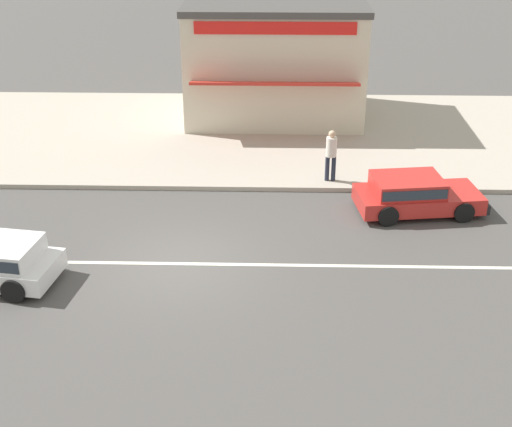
{
  "coord_description": "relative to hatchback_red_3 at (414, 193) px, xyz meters",
  "views": [
    {
      "loc": [
        2.38,
        -15.85,
        9.31
      ],
      "look_at": [
        1.94,
        1.36,
        0.8
      ],
      "focal_mm": 50.0,
      "sensor_mm": 36.0,
      "label": 1
    }
  ],
  "objects": [
    {
      "name": "hatchback_red_3",
      "position": [
        0.0,
        0.0,
        0.0
      ],
      "size": [
        3.88,
        2.15,
        1.1
      ],
      "color": "red",
      "rests_on": "ground"
    },
    {
      "name": "shopfront_corner_warung",
      "position": [
        -4.13,
        8.59,
        1.81
      ],
      "size": [
        6.86,
        5.77,
        4.49
      ],
      "color": "beige",
      "rests_on": "kerb_strip"
    },
    {
      "name": "lane_centre_stripe",
      "position": [
        -6.53,
        -3.24,
        -0.59
      ],
      "size": [
        50.4,
        0.14,
        0.01
      ],
      "primitive_type": "cube",
      "color": "silver",
      "rests_on": "ground"
    },
    {
      "name": "kerb_strip",
      "position": [
        -6.53,
        6.3,
        -0.51
      ],
      "size": [
        68.0,
        10.0,
        0.15
      ],
      "primitive_type": "cube",
      "color": "#ADA393",
      "rests_on": "ground"
    },
    {
      "name": "pedestrian_by_shop",
      "position": [
        -2.33,
        1.91,
        0.54
      ],
      "size": [
        0.34,
        0.34,
        1.68
      ],
      "color": "#232838",
      "rests_on": "kerb_strip"
    },
    {
      "name": "ground_plane",
      "position": [
        -6.53,
        -3.24,
        -0.59
      ],
      "size": [
        160.0,
        160.0,
        0.0
      ],
      "primitive_type": "plane",
      "color": "#4C4947"
    }
  ]
}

